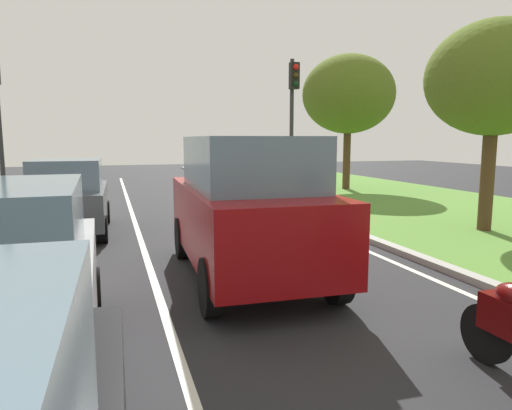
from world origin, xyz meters
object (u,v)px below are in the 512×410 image
(traffic_light_near_right, at_px, (293,105))
(car_suv_ahead, at_px, (247,207))
(tree_roadside_near, at_px, (494,79))
(car_hatchback_far, at_px, (69,197))
(tree_roadside_far, at_px, (348,94))

(traffic_light_near_right, bearing_deg, car_suv_ahead, -116.40)
(tree_roadside_near, bearing_deg, traffic_light_near_right, 109.44)
(car_suv_ahead, bearing_deg, traffic_light_near_right, 65.59)
(car_suv_ahead, height_order, tree_roadside_near, tree_roadside_near)
(car_hatchback_far, bearing_deg, tree_roadside_near, -15.21)
(car_suv_ahead, bearing_deg, car_hatchback_far, 125.20)
(car_hatchback_far, bearing_deg, traffic_light_near_right, 29.10)
(car_hatchback_far, relative_size, traffic_light_near_right, 0.75)
(traffic_light_near_right, height_order, tree_roadside_near, traffic_light_near_right)
(car_suv_ahead, distance_m, car_hatchback_far, 5.51)
(car_hatchback_far, height_order, traffic_light_near_right, traffic_light_near_right)
(car_suv_ahead, xyz_separation_m, traffic_light_near_right, (4.18, 8.41, 2.27))
(car_hatchback_far, distance_m, traffic_light_near_right, 8.53)
(car_suv_ahead, height_order, car_hatchback_far, car_suv_ahead)
(tree_roadside_near, distance_m, tree_roadside_far, 9.50)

